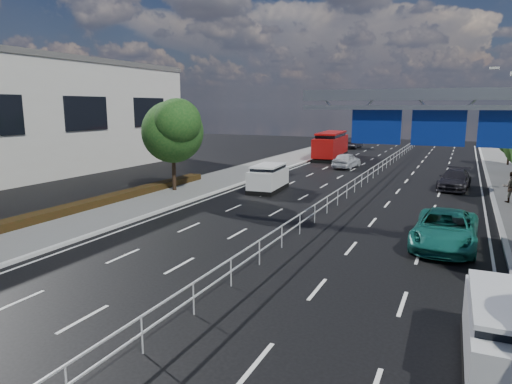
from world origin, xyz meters
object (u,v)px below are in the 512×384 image
at_px(near_car_silver, 347,160).
at_px(parked_car_dark, 455,179).
at_px(overhead_gantry, 459,121).
at_px(near_car_dark, 353,143).
at_px(white_minivan, 268,178).
at_px(parked_car_teal, 445,229).
at_px(silver_minivan, 510,338).
at_px(red_bus, 331,145).
at_px(pedestrian_b, 511,187).

xyz_separation_m(near_car_silver, parked_car_dark, (10.21, -8.34, -0.04)).
distance_m(overhead_gantry, near_car_silver, 28.45).
bearing_deg(near_car_silver, near_car_dark, -73.59).
xyz_separation_m(white_minivan, parked_car_teal, (12.46, -9.25, -0.16)).
bearing_deg(near_car_silver, silver_minivan, 114.81).
relative_size(red_bus, near_car_silver, 2.33).
bearing_deg(parked_car_teal, red_bus, 115.11).
xyz_separation_m(parked_car_teal, parked_car_dark, (0.00, 15.72, -0.06)).
height_order(white_minivan, parked_car_teal, white_minivan).
relative_size(red_bus, parked_car_teal, 1.86).
height_order(white_minivan, silver_minivan, white_minivan).
bearing_deg(silver_minivan, parked_car_teal, 98.71).
bearing_deg(parked_car_dark, pedestrian_b, -48.03).
distance_m(overhead_gantry, parked_car_dark, 18.34).
height_order(parked_car_dark, pedestrian_b, pedestrian_b).
relative_size(white_minivan, silver_minivan, 1.01).
xyz_separation_m(white_minivan, parked_car_dark, (12.46, 6.47, -0.22)).
bearing_deg(overhead_gantry, near_car_dark, 107.04).
bearing_deg(silver_minivan, red_bus, 109.18).
height_order(near_car_silver, silver_minivan, silver_minivan).
bearing_deg(white_minivan, pedestrian_b, 2.58).
bearing_deg(parked_car_dark, parked_car_teal, -84.61).
xyz_separation_m(overhead_gantry, near_car_silver, (-10.45, 26.02, -4.83)).
xyz_separation_m(red_bus, parked_car_teal, (14.00, -31.87, -0.83)).
relative_size(silver_minivan, parked_car_teal, 0.80).
distance_m(near_car_dark, pedestrian_b, 39.22).
xyz_separation_m(red_bus, near_car_silver, (3.79, -7.80, -0.85)).
bearing_deg(parked_car_teal, overhead_gantry, -81.59).
height_order(silver_minivan, pedestrian_b, pedestrian_b).
relative_size(overhead_gantry, parked_car_teal, 1.80).
xyz_separation_m(red_bus, near_car_dark, (-0.50, 14.27, -0.83)).
xyz_separation_m(near_car_dark, parked_car_teal, (14.50, -46.14, -0.00)).
bearing_deg(silver_minivan, white_minivan, 125.03).
relative_size(white_minivan, near_car_dark, 0.95).
relative_size(white_minivan, red_bus, 0.43).
relative_size(overhead_gantry, near_car_silver, 2.26).
bearing_deg(silver_minivan, overhead_gantry, 99.47).
height_order(parked_car_teal, parked_car_dark, parked_car_teal).
distance_m(overhead_gantry, pedestrian_b, 14.25).
bearing_deg(parked_car_dark, red_bus, 136.33).
xyz_separation_m(near_car_silver, parked_car_teal, (10.21, -24.07, 0.02)).
height_order(silver_minivan, parked_car_teal, silver_minivan).
bearing_deg(near_car_silver, parked_car_dark, 146.13).
bearing_deg(silver_minivan, near_car_silver, 107.92).
bearing_deg(near_car_dark, white_minivan, 95.34).
xyz_separation_m(overhead_gantry, red_bus, (-14.24, 33.81, -3.99)).
bearing_deg(white_minivan, parked_car_teal, -41.09).
bearing_deg(parked_car_teal, silver_minivan, -78.41).
relative_size(near_car_silver, silver_minivan, 0.99).
distance_m(parked_car_teal, parked_car_dark, 15.72).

